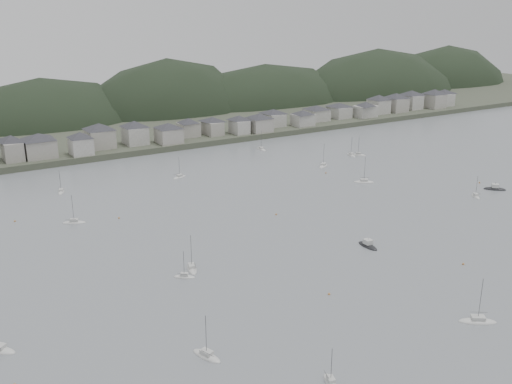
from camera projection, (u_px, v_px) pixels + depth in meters
ground at (407, 290)px, 147.55m from camera, size 900.00×900.00×0.00m
far_shore_land at (87, 113)px, 386.56m from camera, size 900.00×250.00×3.00m
forested_ridge at (107, 138)px, 372.10m from camera, size 851.55×103.94×102.57m
waterfront_town at (232, 122)px, 318.86m from camera, size 451.48×28.46×12.92m
sailboat_lead at (261, 149)px, 293.67m from camera, size 2.82×7.98×10.80m
moored_fleet at (267, 224)px, 192.52m from camera, size 268.71×161.91×13.03m
motor_launch_near at (495, 189)px, 229.07m from camera, size 8.32×8.33×4.05m
motor_launch_far at (368, 246)px, 174.38m from camera, size 3.09×8.06×3.91m
mooring_buoys at (268, 229)px, 187.56m from camera, size 189.94×103.77×0.70m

